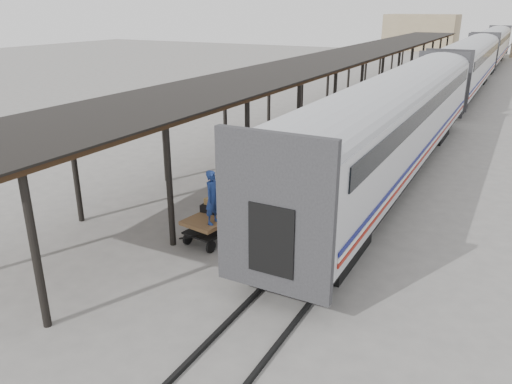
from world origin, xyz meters
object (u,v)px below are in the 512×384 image
object	(u,v)px
baggage_cart	(218,220)
porter	(213,197)
luggage_tug	(328,116)
pedestrian	(332,127)

from	to	relation	value
baggage_cart	porter	xyz separation A→B (m)	(0.25, -0.65, 1.08)
porter	baggage_cart	bearing A→B (deg)	23.55
luggage_tug	porter	bearing A→B (deg)	-80.82
porter	pedestrian	world-z (taller)	porter
luggage_tug	porter	world-z (taller)	porter
luggage_tug	pedestrian	distance (m)	4.23
baggage_cart	pedestrian	world-z (taller)	pedestrian
baggage_cart	luggage_tug	size ratio (longest dim) A/B	1.93
luggage_tug	porter	xyz separation A→B (m)	(3.10, -18.69, 1.19)
porter	pedestrian	distance (m)	14.90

